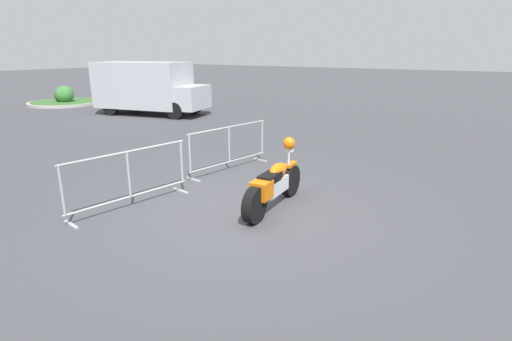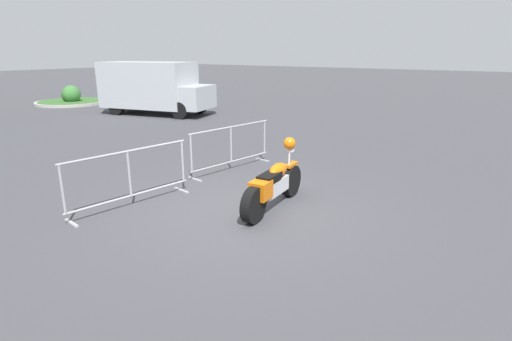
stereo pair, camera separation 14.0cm
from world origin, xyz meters
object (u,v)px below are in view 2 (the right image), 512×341
object	(u,v)px
crowd_barrier_near	(130,177)
crowd_barrier_far	(231,147)
motorcycle	(274,184)
delivery_van	(153,86)

from	to	relation	value
crowd_barrier_near	crowd_barrier_far	xyz separation A→B (m)	(2.94, 0.00, 0.00)
crowd_barrier_far	motorcycle	bearing A→B (deg)	-123.70
motorcycle	crowd_barrier_near	world-z (taller)	motorcycle
crowd_barrier_far	delivery_van	size ratio (longest dim) A/B	0.47
motorcycle	delivery_van	distance (m)	12.51
crowd_barrier_near	crowd_barrier_far	bearing A→B (deg)	0.00
crowd_barrier_near	delivery_van	size ratio (longest dim) A/B	0.47
crowd_barrier_far	delivery_van	xyz separation A→B (m)	(4.89, 8.54, 0.68)
delivery_van	crowd_barrier_far	bearing A→B (deg)	-45.02
crowd_barrier_far	delivery_van	bearing A→B (deg)	60.19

